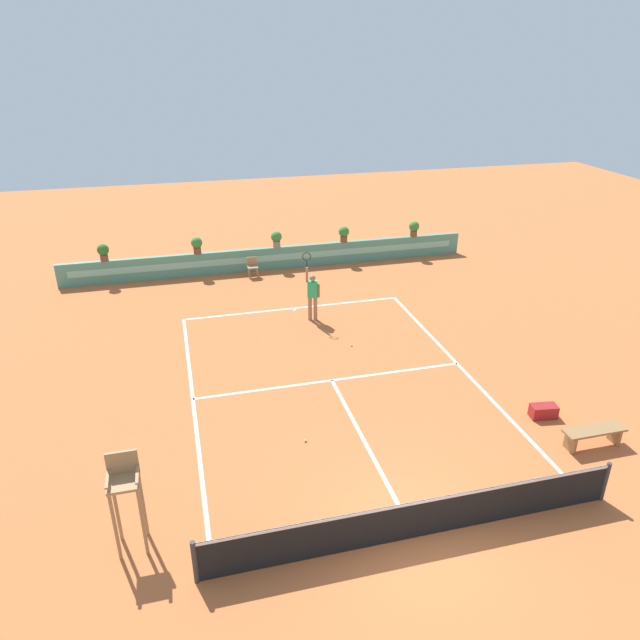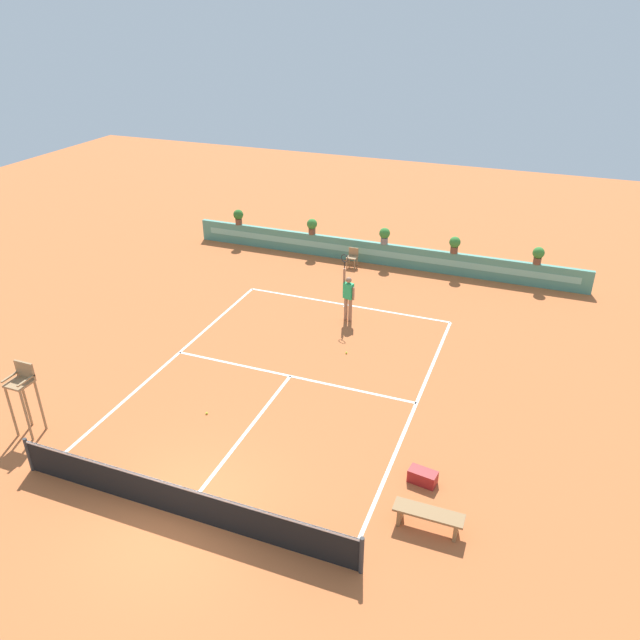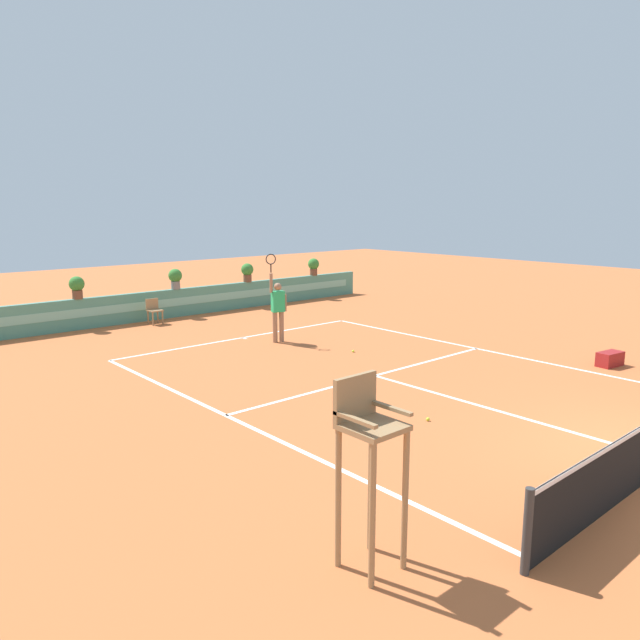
{
  "view_description": "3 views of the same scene",
  "coord_description": "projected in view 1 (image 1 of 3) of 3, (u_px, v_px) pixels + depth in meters",
  "views": [
    {
      "loc": [
        -4.15,
        -8.22,
        9.15
      ],
      "look_at": [
        0.19,
        8.56,
        1.0
      ],
      "focal_mm": 33.02,
      "sensor_mm": 36.0,
      "label": 1
    },
    {
      "loc": [
        6.84,
        -8.69,
        10.77
      ],
      "look_at": [
        0.19,
        8.56,
        1.0
      ],
      "focal_mm": 34.55,
      "sensor_mm": 36.0,
      "label": 2
    },
    {
      "loc": [
        -9.97,
        -2.94,
        3.93
      ],
      "look_at": [
        0.19,
        8.56,
        1.0
      ],
      "focal_mm": 33.75,
      "sensor_mm": 36.0,
      "label": 3
    }
  ],
  "objects": [
    {
      "name": "potted_plant_right",
      "position": [
        344.0,
        233.0,
        26.55
      ],
      "size": [
        0.48,
        0.48,
        0.72
      ],
      "color": "brown",
      "rests_on": "back_wall_barrier"
    },
    {
      "name": "court_lines",
      "position": [
        329.0,
        375.0,
        17.92
      ],
      "size": [
        8.32,
        11.94,
        0.01
      ],
      "color": "white",
      "rests_on": "ground"
    },
    {
      "name": "net",
      "position": [
        417.0,
        518.0,
        11.82
      ],
      "size": [
        8.92,
        0.1,
        1.0
      ],
      "color": "#333333",
      "rests_on": "ground"
    },
    {
      "name": "potted_plant_centre",
      "position": [
        276.0,
        238.0,
        25.85
      ],
      "size": [
        0.48,
        0.48,
        0.72
      ],
      "color": "gray",
      "rests_on": "back_wall_barrier"
    },
    {
      "name": "tennis_ball_near_baseline",
      "position": [
        305.0,
        441.0,
        14.91
      ],
      "size": [
        0.07,
        0.07,
        0.07
      ],
      "primitive_type": "sphere",
      "color": "#CCE033",
      "rests_on": "ground"
    },
    {
      "name": "potted_plant_far_right",
      "position": [
        414.0,
        228.0,
        27.32
      ],
      "size": [
        0.48,
        0.48,
        0.72
      ],
      "color": "brown",
      "rests_on": "back_wall_barrier"
    },
    {
      "name": "bench_courtside",
      "position": [
        594.0,
        434.0,
        14.61
      ],
      "size": [
        1.6,
        0.44,
        0.51
      ],
      "color": "olive",
      "rests_on": "ground"
    },
    {
      "name": "back_wall_barrier",
      "position": [
        272.0,
        258.0,
        26.19
      ],
      "size": [
        18.0,
        0.21,
        1.0
      ],
      "color": "#4C8E7A",
      "rests_on": "ground"
    },
    {
      "name": "tennis_ball_mid_court",
      "position": [
        351.0,
        345.0,
        19.63
      ],
      "size": [
        0.07,
        0.07,
        0.07
      ],
      "primitive_type": "sphere",
      "color": "#CCE033",
      "rests_on": "ground"
    },
    {
      "name": "gear_bag",
      "position": [
        543.0,
        411.0,
        15.85
      ],
      "size": [
        0.74,
        0.46,
        0.36
      ],
      "primitive_type": "cube",
      "rotation": [
        0.0,
        0.0,
        -0.14
      ],
      "color": "maroon",
      "rests_on": "ground"
    },
    {
      "name": "ball_kid_chair",
      "position": [
        252.0,
        266.0,
        25.33
      ],
      "size": [
        0.44,
        0.44,
        0.85
      ],
      "color": "#99754C",
      "rests_on": "ground"
    },
    {
      "name": "ground_plane",
      "position": [
        336.0,
        387.0,
        17.3
      ],
      "size": [
        60.0,
        60.0,
        0.0
      ],
      "primitive_type": "plane",
      "color": "#BC6033"
    },
    {
      "name": "potted_plant_far_left",
      "position": [
        103.0,
        251.0,
        24.21
      ],
      "size": [
        0.48,
        0.48,
        0.72
      ],
      "color": "brown",
      "rests_on": "back_wall_barrier"
    },
    {
      "name": "potted_plant_left",
      "position": [
        197.0,
        244.0,
        25.07
      ],
      "size": [
        0.48,
        0.48,
        0.72
      ],
      "color": "brown",
      "rests_on": "back_wall_barrier"
    },
    {
      "name": "tennis_player",
      "position": [
        312.0,
        293.0,
        21.1
      ],
      "size": [
        0.6,
        0.31,
        2.58
      ],
      "color": "#9E7051",
      "rests_on": "ground"
    },
    {
      "name": "umpire_chair",
      "position": [
        126.0,
        492.0,
        11.31
      ],
      "size": [
        0.6,
        0.6,
        2.14
      ],
      "color": "#99754C",
      "rests_on": "ground"
    }
  ]
}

